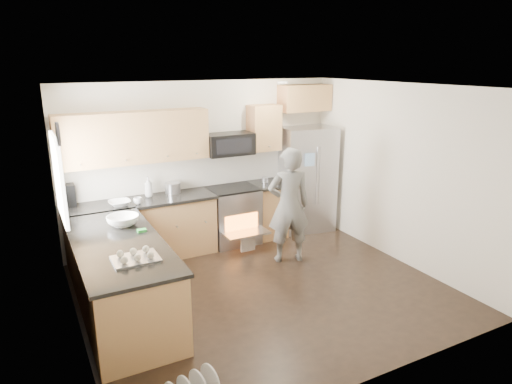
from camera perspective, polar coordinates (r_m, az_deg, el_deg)
ground at (r=6.11m, az=0.96°, el=-12.12°), size 4.50×4.50×0.00m
room_shell at (r=5.52m, az=0.62°, el=3.38°), size 4.54×4.04×2.62m
back_cabinet_run at (r=7.04m, az=-10.08°, el=-0.02°), size 4.45×0.64×2.50m
peninsula at (r=5.59m, az=-16.51°, el=-10.29°), size 0.96×2.36×1.05m
stove_range at (r=7.39m, az=-2.93°, el=-1.33°), size 0.76×0.97×1.79m
refrigerator at (r=8.01m, az=6.28°, el=1.66°), size 0.99×0.83×1.81m
person at (r=6.66m, az=4.12°, el=-1.70°), size 0.71×0.57×1.72m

